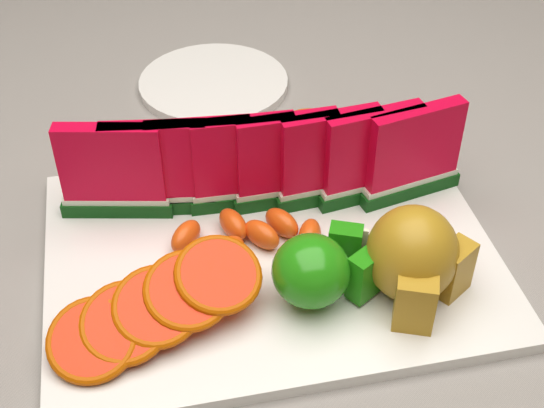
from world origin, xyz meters
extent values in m
cube|color=#503C1E|center=(0.00, 0.00, 0.73)|extent=(1.40, 0.90, 0.03)
cube|color=#503C1E|center=(0.64, 0.39, 0.36)|extent=(0.06, 0.06, 0.72)
cube|color=gray|center=(0.00, 0.00, 0.75)|extent=(1.52, 1.02, 0.01)
cube|color=gray|center=(0.00, 0.51, 0.66)|extent=(1.52, 0.01, 0.20)
cube|color=silver|center=(0.10, -0.10, 0.76)|extent=(0.40, 0.30, 0.01)
ellipsoid|color=#438B1B|center=(0.12, -0.17, 0.80)|extent=(0.07, 0.07, 0.06)
cube|color=#438B1B|center=(0.16, -0.17, 0.80)|extent=(0.03, 0.03, 0.04)
cube|color=beige|center=(0.17, -0.17, 0.80)|extent=(0.02, 0.02, 0.04)
cube|color=#438B1B|center=(0.15, -0.14, 0.80)|extent=(0.03, 0.03, 0.04)
cube|color=beige|center=(0.16, -0.14, 0.80)|extent=(0.03, 0.01, 0.04)
ellipsoid|color=#B17A17|center=(0.20, -0.17, 0.81)|extent=(0.08, 0.08, 0.09)
cube|color=#B17A17|center=(0.19, -0.21, 0.79)|extent=(0.04, 0.03, 0.05)
cube|color=#B17A17|center=(0.23, -0.18, 0.79)|extent=(0.04, 0.04, 0.05)
cylinder|color=silver|center=(0.09, 0.20, 0.76)|extent=(0.19, 0.19, 0.01)
cube|color=#0D3917|center=(-0.04, -0.02, 0.78)|extent=(0.11, 0.04, 0.01)
cube|color=silver|center=(-0.04, -0.02, 0.79)|extent=(0.10, 0.04, 0.01)
cube|color=#B51B13|center=(-0.04, -0.02, 0.83)|extent=(0.10, 0.04, 0.08)
cube|color=#0D3917|center=(0.00, -0.03, 0.78)|extent=(0.11, 0.04, 0.01)
cube|color=silver|center=(0.00, -0.03, 0.79)|extent=(0.10, 0.03, 0.01)
cube|color=#B51B13|center=(0.00, -0.03, 0.83)|extent=(0.10, 0.03, 0.08)
cube|color=#0D3917|center=(0.04, -0.03, 0.78)|extent=(0.11, 0.03, 0.01)
cube|color=silver|center=(0.04, -0.03, 0.79)|extent=(0.10, 0.03, 0.01)
cube|color=#B51B13|center=(0.04, -0.03, 0.83)|extent=(0.10, 0.02, 0.08)
cube|color=#0D3917|center=(0.08, -0.03, 0.78)|extent=(0.11, 0.02, 0.01)
cube|color=silver|center=(0.08, -0.03, 0.79)|extent=(0.10, 0.02, 0.01)
cube|color=#B51B13|center=(0.08, -0.03, 0.83)|extent=(0.10, 0.02, 0.08)
cube|color=#0D3917|center=(0.12, -0.04, 0.78)|extent=(0.11, 0.02, 0.01)
cube|color=silver|center=(0.12, -0.04, 0.79)|extent=(0.10, 0.02, 0.01)
cube|color=#B51B13|center=(0.12, -0.04, 0.83)|extent=(0.10, 0.02, 0.08)
cube|color=#0D3917|center=(0.16, -0.04, 0.78)|extent=(0.11, 0.03, 0.01)
cube|color=silver|center=(0.16, -0.04, 0.79)|extent=(0.10, 0.03, 0.01)
cube|color=#B51B13|center=(0.16, -0.04, 0.83)|extent=(0.10, 0.02, 0.08)
cube|color=#0D3917|center=(0.20, -0.05, 0.78)|extent=(0.11, 0.04, 0.01)
cube|color=silver|center=(0.20, -0.05, 0.79)|extent=(0.10, 0.03, 0.01)
cube|color=#B51B13|center=(0.20, -0.05, 0.83)|extent=(0.10, 0.03, 0.08)
cube|color=#0D3917|center=(0.24, -0.05, 0.78)|extent=(0.11, 0.04, 0.01)
cube|color=silver|center=(0.24, -0.05, 0.79)|extent=(0.10, 0.04, 0.01)
cube|color=#B51B13|center=(0.24, -0.05, 0.83)|extent=(0.10, 0.04, 0.08)
cylinder|color=#D35D00|center=(-0.06, -0.19, 0.79)|extent=(0.08, 0.08, 0.03)
torus|color=#D63B00|center=(-0.06, -0.19, 0.79)|extent=(0.09, 0.08, 0.03)
cylinder|color=#D35D00|center=(-0.04, -0.18, 0.79)|extent=(0.07, 0.07, 0.03)
torus|color=#D63B00|center=(-0.04, -0.18, 0.79)|extent=(0.08, 0.08, 0.03)
cylinder|color=#D35D00|center=(-0.01, -0.17, 0.80)|extent=(0.07, 0.07, 0.03)
torus|color=#D63B00|center=(-0.01, -0.17, 0.80)|extent=(0.08, 0.07, 0.03)
cylinder|color=#D35D00|center=(0.01, -0.17, 0.80)|extent=(0.07, 0.07, 0.03)
torus|color=#D63B00|center=(0.01, -0.17, 0.80)|extent=(0.08, 0.08, 0.03)
cylinder|color=#D35D00|center=(0.04, -0.16, 0.80)|extent=(0.08, 0.08, 0.03)
torus|color=#D63B00|center=(0.04, -0.16, 0.80)|extent=(0.09, 0.09, 0.03)
cylinder|color=#D35D00|center=(-0.03, 0.02, 0.78)|extent=(0.07, 0.07, 0.03)
torus|color=#D63B00|center=(-0.03, 0.02, 0.78)|extent=(0.08, 0.08, 0.03)
cylinder|color=#D35D00|center=(0.02, 0.02, 0.79)|extent=(0.08, 0.08, 0.03)
torus|color=#D63B00|center=(0.02, 0.02, 0.79)|extent=(0.09, 0.09, 0.03)
cylinder|color=#D35D00|center=(0.07, 0.02, 0.79)|extent=(0.08, 0.08, 0.03)
torus|color=#D63B00|center=(0.07, 0.02, 0.79)|extent=(0.09, 0.09, 0.03)
cylinder|color=#D35D00|center=(0.12, 0.02, 0.79)|extent=(0.09, 0.09, 0.03)
torus|color=#D63B00|center=(0.12, 0.02, 0.79)|extent=(0.10, 0.10, 0.03)
cylinder|color=#D35D00|center=(0.17, 0.02, 0.80)|extent=(0.09, 0.09, 0.03)
torus|color=#D63B00|center=(0.17, 0.02, 0.80)|extent=(0.10, 0.10, 0.03)
ellipsoid|color=#ED5D09|center=(0.02, -0.08, 0.78)|extent=(0.04, 0.04, 0.02)
ellipsoid|color=#ED5D09|center=(0.05, -0.11, 0.78)|extent=(0.04, 0.04, 0.02)
ellipsoid|color=#ED5D09|center=(0.07, -0.07, 0.78)|extent=(0.03, 0.04, 0.02)
ellipsoid|color=#ED5D09|center=(0.09, -0.09, 0.78)|extent=(0.04, 0.04, 0.02)
ellipsoid|color=#ED5D09|center=(0.11, -0.08, 0.78)|extent=(0.04, 0.04, 0.02)
ellipsoid|color=#ED5D09|center=(0.13, -0.10, 0.78)|extent=(0.03, 0.04, 0.02)
camera|label=1|loc=(0.00, -0.59, 1.24)|focal=50.00mm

